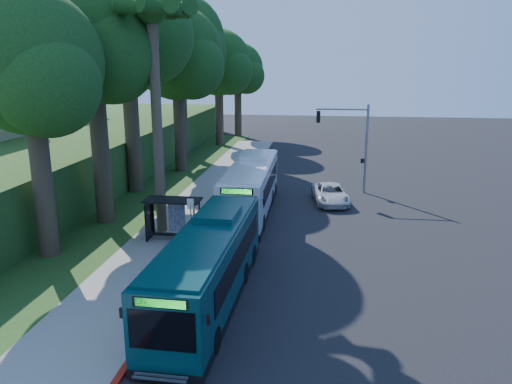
# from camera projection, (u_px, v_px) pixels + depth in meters

# --- Properties ---
(ground) EXTENTS (140.00, 140.00, 0.00)m
(ground) POSITION_uv_depth(u_px,v_px,m) (297.00, 230.00, 31.03)
(ground) COLOR black
(ground) RESTS_ON ground
(sidewalk) EXTENTS (4.50, 70.00, 0.12)m
(sidewalk) POSITION_uv_depth(u_px,v_px,m) (183.00, 224.00, 31.95)
(sidewalk) COLOR gray
(sidewalk) RESTS_ON ground
(red_curb) EXTENTS (0.25, 30.00, 0.13)m
(red_curb) POSITION_uv_depth(u_px,v_px,m) (204.00, 248.00, 27.82)
(red_curb) COLOR #9F1E11
(red_curb) RESTS_ON ground
(grass_verge) EXTENTS (8.00, 70.00, 0.06)m
(grass_verge) POSITION_uv_depth(u_px,v_px,m) (128.00, 201.00, 37.49)
(grass_verge) COLOR #234719
(grass_verge) RESTS_ON ground
(bus_shelter) EXTENTS (3.20, 1.51, 2.55)m
(bus_shelter) POSITION_uv_depth(u_px,v_px,m) (169.00, 211.00, 28.76)
(bus_shelter) COLOR black
(bus_shelter) RESTS_ON ground
(stop_sign_pole) EXTENTS (0.35, 0.06, 3.17)m
(stop_sign_pole) POSITION_uv_depth(u_px,v_px,m) (191.00, 219.00, 26.40)
(stop_sign_pole) COLOR gray
(stop_sign_pole) RESTS_ON ground
(traffic_signal_pole) EXTENTS (4.10, 0.30, 7.00)m
(traffic_signal_pole) POSITION_uv_depth(u_px,v_px,m) (353.00, 137.00, 39.02)
(traffic_signal_pole) COLOR gray
(traffic_signal_pole) RESTS_ON ground
(palm_tree) EXTENTS (4.20, 4.20, 14.40)m
(palm_tree) POSITION_uv_depth(u_px,v_px,m) (152.00, 20.00, 27.53)
(palm_tree) COLOR #4C3F2D
(palm_tree) RESTS_ON ground
(hillside_backdrop) EXTENTS (24.00, 60.00, 8.80)m
(hillside_backdrop) POSITION_uv_depth(u_px,v_px,m) (34.00, 144.00, 48.28)
(hillside_backdrop) COLOR #234719
(hillside_backdrop) RESTS_ON ground
(tree_0) EXTENTS (8.40, 8.00, 15.70)m
(tree_0) POSITION_uv_depth(u_px,v_px,m) (93.00, 44.00, 29.79)
(tree_0) COLOR #382B1E
(tree_0) RESTS_ON ground
(tree_1) EXTENTS (10.50, 10.00, 18.26)m
(tree_1) POSITION_uv_depth(u_px,v_px,m) (127.00, 26.00, 37.21)
(tree_1) COLOR #382B1E
(tree_1) RESTS_ON ground
(tree_2) EXTENTS (8.82, 8.40, 15.12)m
(tree_2) POSITION_uv_depth(u_px,v_px,m) (178.00, 58.00, 45.26)
(tree_2) COLOR #382B1E
(tree_2) RESTS_ON ground
(tree_3) EXTENTS (10.08, 9.60, 17.28)m
(tree_3) POSITION_uv_depth(u_px,v_px,m) (181.00, 44.00, 52.81)
(tree_3) COLOR #382B1E
(tree_3) RESTS_ON ground
(tree_4) EXTENTS (8.40, 8.00, 14.14)m
(tree_4) POSITION_uv_depth(u_px,v_px,m) (219.00, 66.00, 60.73)
(tree_4) COLOR #382B1E
(tree_4) RESTS_ON ground
(tree_5) EXTENTS (7.35, 7.00, 12.86)m
(tree_5) POSITION_uv_depth(u_px,v_px,m) (238.00, 71.00, 68.47)
(tree_5) COLOR #382B1E
(tree_5) RESTS_ON ground
(tree_6) EXTENTS (7.56, 7.20, 13.74)m
(tree_6) POSITION_uv_depth(u_px,v_px,m) (32.00, 71.00, 24.48)
(tree_6) COLOR #382B1E
(tree_6) RESTS_ON ground
(white_bus) EXTENTS (2.85, 12.55, 3.73)m
(white_bus) POSITION_uv_depth(u_px,v_px,m) (251.00, 186.00, 34.49)
(white_bus) COLOR silver
(white_bus) RESTS_ON ground
(teal_bus) EXTENTS (2.81, 11.97, 3.55)m
(teal_bus) POSITION_uv_depth(u_px,v_px,m) (209.00, 263.00, 21.40)
(teal_bus) COLOR #0A3539
(teal_bus) RESTS_ON ground
(pickup) EXTENTS (3.10, 5.32, 1.39)m
(pickup) POSITION_uv_depth(u_px,v_px,m) (330.00, 194.00, 36.88)
(pickup) COLOR silver
(pickup) RESTS_ON ground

